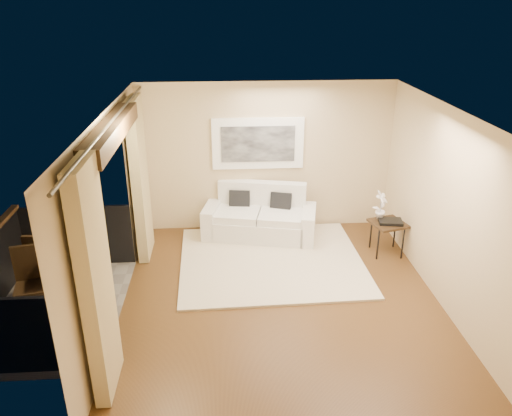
{
  "coord_description": "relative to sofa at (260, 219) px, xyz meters",
  "views": [
    {
      "loc": [
        -0.77,
        -6.04,
        4.05
      ],
      "look_at": [
        -0.3,
        0.92,
        1.05
      ],
      "focal_mm": 35.0,
      "sensor_mm": 36.0,
      "label": 1
    }
  ],
  "objects": [
    {
      "name": "balcony",
      "position": [
        -3.16,
        -2.09,
        -0.16
      ],
      "size": [
        1.81,
        2.6,
        1.17
      ],
      "color": "#605B56",
      "rests_on": "ground"
    },
    {
      "name": "sofa",
      "position": [
        0.0,
        0.0,
        0.0
      ],
      "size": [
        2.1,
        1.23,
        0.95
      ],
      "rotation": [
        0.0,
        0.0,
        -0.21
      ],
      "color": "white",
      "rests_on": "floor"
    },
    {
      "name": "side_table",
      "position": [
        2.07,
        -0.81,
        0.18
      ],
      "size": [
        0.64,
        0.64,
        0.57
      ],
      "rotation": [
        0.0,
        0.0,
        0.28
      ],
      "color": "#301F10",
      "rests_on": "floor"
    },
    {
      "name": "ice_bucket",
      "position": [
        -2.94,
        -1.91,
        0.54
      ],
      "size": [
        0.18,
        0.18,
        0.2
      ],
      "primitive_type": "cylinder",
      "color": "silver",
      "rests_on": "bistro_table"
    },
    {
      "name": "floor",
      "position": [
        0.14,
        -2.09,
        -0.33
      ],
      "size": [
        5.0,
        5.0,
        0.0
      ],
      "primitive_type": "plane",
      "color": "#553619",
      "rests_on": "ground"
    },
    {
      "name": "artwork",
      "position": [
        -0.01,
        0.37,
        1.29
      ],
      "size": [
        1.62,
        0.07,
        0.92
      ],
      "color": "white",
      "rests_on": "room_shell"
    },
    {
      "name": "orchid",
      "position": [
        1.96,
        -0.67,
        0.49
      ],
      "size": [
        0.32,
        0.32,
        0.51
      ],
      "primitive_type": "imported",
      "rotation": [
        0.0,
        0.0,
        0.76
      ],
      "color": "white",
      "rests_on": "side_table"
    },
    {
      "name": "room_shell",
      "position": [
        -1.99,
        -2.09,
        2.19
      ],
      "size": [
        5.0,
        6.4,
        5.0
      ],
      "color": "white",
      "rests_on": "ground"
    },
    {
      "name": "vase",
      "position": [
        -2.86,
        -2.2,
        0.53
      ],
      "size": [
        0.04,
        0.04,
        0.18
      ],
      "primitive_type": "cylinder",
      "color": "silver",
      "rests_on": "bistro_table"
    },
    {
      "name": "candle",
      "position": [
        -2.75,
        -1.87,
        0.48
      ],
      "size": [
        0.06,
        0.06,
        0.07
      ],
      "primitive_type": "cylinder",
      "color": "red",
      "rests_on": "bistro_table"
    },
    {
      "name": "rug",
      "position": [
        0.11,
        -0.99,
        -0.32
      ],
      "size": [
        3.02,
        2.65,
        0.04
      ],
      "primitive_type": "cube",
      "rotation": [
        0.0,
        0.0,
        0.03
      ],
      "color": "beige",
      "rests_on": "floor"
    },
    {
      "name": "glass_a",
      "position": [
        -2.68,
        -2.09,
        0.5
      ],
      "size": [
        0.06,
        0.06,
        0.12
      ],
      "primitive_type": "cylinder",
      "color": "white",
      "rests_on": "bistro_table"
    },
    {
      "name": "glass_b",
      "position": [
        -2.6,
        -1.95,
        0.5
      ],
      "size": [
        0.06,
        0.06,
        0.12
      ],
      "primitive_type": "cylinder",
      "color": "silver",
      "rests_on": "bistro_table"
    },
    {
      "name": "balcony_chair_near",
      "position": [
        -3.24,
        -2.16,
        0.24
      ],
      "size": [
        0.52,
        0.52,
        0.99
      ],
      "rotation": [
        0.0,
        0.0,
        0.23
      ],
      "color": "#301F10",
      "rests_on": "balcony"
    },
    {
      "name": "curtains",
      "position": [
        -1.97,
        -2.09,
        1.0
      ],
      "size": [
        0.16,
        4.8,
        2.64
      ],
      "color": "tan",
      "rests_on": "ground"
    },
    {
      "name": "balcony_chair_far",
      "position": [
        -3.11,
        -1.89,
        0.3
      ],
      "size": [
        0.49,
        0.49,
        1.08
      ],
      "rotation": [
        0.0,
        0.0,
        3.1
      ],
      "color": "#301F10",
      "rests_on": "balcony"
    },
    {
      "name": "tray",
      "position": [
        2.1,
        -0.83,
        0.26
      ],
      "size": [
        0.42,
        0.33,
        0.05
      ],
      "primitive_type": "cube",
      "rotation": [
        0.0,
        0.0,
        -0.15
      ],
      "color": "black",
      "rests_on": "side_table"
    },
    {
      "name": "bistro_table",
      "position": [
        -2.79,
        -2.01,
        0.36
      ],
      "size": [
        0.81,
        0.81,
        0.78
      ],
      "rotation": [
        0.0,
        0.0,
        0.27
      ],
      "color": "#301F10",
      "rests_on": "balcony"
    }
  ]
}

